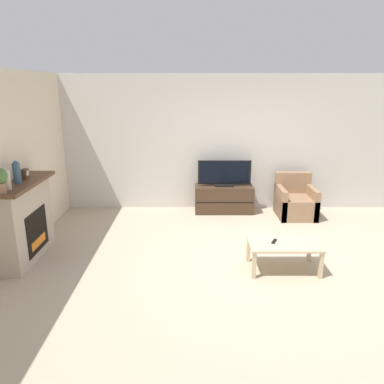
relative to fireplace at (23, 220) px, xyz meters
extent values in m
plane|color=tan|center=(3.41, -0.08, -0.59)|extent=(24.00, 24.00, 0.00)
cube|color=beige|center=(3.41, 2.42, 0.76)|extent=(12.00, 0.06, 2.70)
cube|color=beige|center=(-0.19, -0.08, 0.76)|extent=(0.06, 12.00, 2.70)
cube|color=#B7A893|center=(0.00, 0.00, -0.04)|extent=(0.31, 1.28, 1.12)
cube|color=black|center=(0.16, 0.00, -0.17)|extent=(0.01, 0.70, 0.62)
cube|color=orange|center=(0.16, 0.00, -0.34)|extent=(0.01, 0.49, 0.12)
cube|color=brown|center=(0.03, 0.00, 0.55)|extent=(0.43, 1.40, 0.05)
cylinder|color=beige|center=(0.02, -0.42, 0.70)|extent=(0.12, 0.12, 0.25)
sphere|color=beige|center=(0.02, -0.42, 0.84)|extent=(0.06, 0.06, 0.06)
cylinder|color=#385670|center=(0.02, -0.10, 0.72)|extent=(0.10, 0.10, 0.28)
sphere|color=#385670|center=(0.02, -0.10, 0.87)|extent=(0.06, 0.06, 0.06)
cube|color=brown|center=(0.02, 0.14, 0.65)|extent=(0.07, 0.11, 0.15)
cylinder|color=white|center=(0.05, 0.14, 0.66)|extent=(0.00, 0.08, 0.08)
cube|color=#422D1E|center=(3.06, 2.11, -0.33)|extent=(1.16, 0.47, 0.54)
cube|color=black|center=(3.06, 1.88, -0.33)|extent=(1.13, 0.01, 0.01)
cube|color=black|center=(3.06, 2.11, -0.04)|extent=(0.37, 0.18, 0.04)
cube|color=black|center=(3.06, 2.11, 0.22)|extent=(1.05, 0.03, 0.48)
cube|color=black|center=(3.06, 2.10, 0.22)|extent=(0.96, 0.01, 0.43)
cube|color=#937051|center=(4.43, 1.83, -0.39)|extent=(0.70, 0.76, 0.40)
cube|color=#937051|center=(4.43, 2.14, 0.01)|extent=(0.70, 0.14, 0.42)
cube|color=#937051|center=(4.13, 1.83, -0.30)|extent=(0.10, 0.76, 0.59)
cube|color=#937051|center=(4.73, 1.83, -0.30)|extent=(0.10, 0.76, 0.59)
cube|color=#CCB289|center=(3.68, -0.37, -0.21)|extent=(0.96, 0.59, 0.03)
cube|color=#CCB289|center=(3.24, -0.62, -0.41)|extent=(0.05, 0.05, 0.37)
cube|color=#CCB289|center=(4.12, -0.62, -0.41)|extent=(0.05, 0.05, 0.37)
cube|color=#CCB289|center=(3.24, -0.12, -0.41)|extent=(0.05, 0.05, 0.37)
cube|color=#CCB289|center=(4.12, -0.12, -0.41)|extent=(0.05, 0.05, 0.37)
cube|color=black|center=(3.55, -0.35, -0.18)|extent=(0.10, 0.15, 0.02)
camera|label=1|loc=(2.42, -5.10, 1.87)|focal=35.00mm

